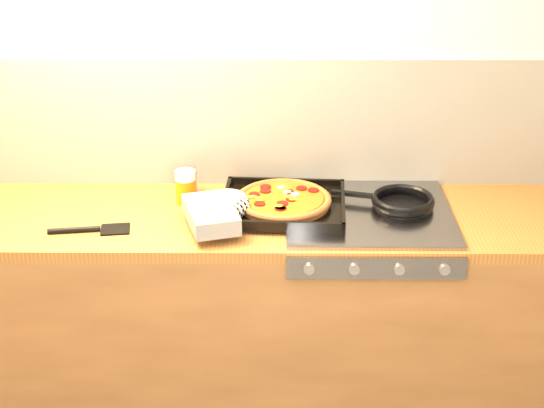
{
  "coord_description": "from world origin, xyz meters",
  "views": [
    {
      "loc": [
        0.12,
        -1.63,
        2.21
      ],
      "look_at": [
        0.1,
        1.08,
        0.95
      ],
      "focal_mm": 55.0,
      "sensor_mm": 36.0,
      "label": 1
    }
  ],
  "objects_px": {
    "tomato_can": "(187,182)",
    "pizza_on_tray": "(264,204)",
    "frying_pan": "(401,202)",
    "juice_glass": "(186,187)"
  },
  "relations": [
    {
      "from": "pizza_on_tray",
      "to": "frying_pan",
      "type": "distance_m",
      "value": 0.51
    },
    {
      "from": "pizza_on_tray",
      "to": "tomato_can",
      "type": "distance_m",
      "value": 0.35
    },
    {
      "from": "pizza_on_tray",
      "to": "frying_pan",
      "type": "relative_size",
      "value": 1.5
    },
    {
      "from": "juice_glass",
      "to": "frying_pan",
      "type": "bearing_deg",
      "value": -4.33
    },
    {
      "from": "tomato_can",
      "to": "pizza_on_tray",
      "type": "bearing_deg",
      "value": -31.77
    },
    {
      "from": "frying_pan",
      "to": "juice_glass",
      "type": "xyz_separation_m",
      "value": [
        -0.79,
        0.06,
        0.03
      ]
    },
    {
      "from": "frying_pan",
      "to": "tomato_can",
      "type": "relative_size",
      "value": 3.73
    },
    {
      "from": "frying_pan",
      "to": "pizza_on_tray",
      "type": "bearing_deg",
      "value": -174.61
    },
    {
      "from": "tomato_can",
      "to": "juice_glass",
      "type": "xyz_separation_m",
      "value": [
        0.0,
        -0.07,
        0.01
      ]
    },
    {
      "from": "frying_pan",
      "to": "juice_glass",
      "type": "height_order",
      "value": "juice_glass"
    }
  ]
}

